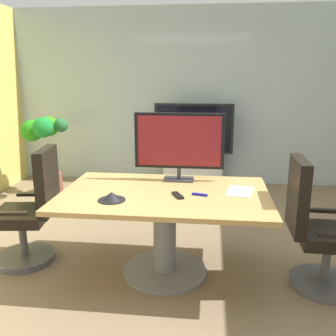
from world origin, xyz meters
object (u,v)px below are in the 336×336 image
object	(u,v)px
office_chair_left	(31,216)
conference_phone	(112,197)
office_chair_right	(316,235)
potted_plant	(45,144)
conference_table	(165,215)
remote_control	(178,195)
tv_monitor	(179,143)
wall_display_unit	(193,160)

from	to	relation	value
office_chair_left	conference_phone	distance (m)	0.98
office_chair_right	potted_plant	bearing A→B (deg)	58.02
office_chair_right	conference_table	bearing A→B (deg)	87.88
office_chair_left	remote_control	xyz separation A→B (m)	(1.38, -0.17, 0.31)
office_chair_left	tv_monitor	distance (m)	1.54
office_chair_right	potted_plant	world-z (taller)	potted_plant
wall_display_unit	conference_table	bearing A→B (deg)	-92.57
conference_table	conference_phone	size ratio (longest dim) A/B	8.04
conference_table	remote_control	distance (m)	0.27
wall_display_unit	tv_monitor	bearing A→B (deg)	-90.77
tv_monitor	conference_phone	xyz separation A→B (m)	(-0.48, -0.66, -0.33)
office_chair_left	wall_display_unit	distance (m)	2.92
conference_table	office_chair_left	world-z (taller)	office_chair_left
tv_monitor	remote_control	bearing A→B (deg)	-86.13
conference_table	remote_control	size ratio (longest dim) A/B	10.40
wall_display_unit	conference_phone	bearing A→B (deg)	-100.01
conference_table	wall_display_unit	world-z (taller)	wall_display_unit
wall_display_unit	potted_plant	size ratio (longest dim) A/B	1.13
conference_table	office_chair_right	xyz separation A→B (m)	(1.26, -0.08, -0.09)
office_chair_left	wall_display_unit	world-z (taller)	wall_display_unit
wall_display_unit	office_chair_right	bearing A→B (deg)	-67.24
office_chair_left	office_chair_right	bearing A→B (deg)	79.02
conference_table	wall_display_unit	bearing A→B (deg)	87.43
office_chair_right	wall_display_unit	world-z (taller)	wall_display_unit
office_chair_left	office_chair_right	xyz separation A→B (m)	(2.52, -0.14, 0.00)
office_chair_left	tv_monitor	bearing A→B (deg)	96.15
conference_table	potted_plant	world-z (taller)	potted_plant
tv_monitor	potted_plant	bearing A→B (deg)	141.32
wall_display_unit	conference_phone	distance (m)	2.96
office_chair_right	remote_control	bearing A→B (deg)	92.55
conference_phone	remote_control	xyz separation A→B (m)	(0.52, 0.16, -0.02)
conference_table	conference_phone	xyz separation A→B (m)	(-0.39, -0.26, 0.23)
tv_monitor	wall_display_unit	size ratio (longest dim) A/B	0.64
remote_control	office_chair_left	bearing A→B (deg)	147.87
office_chair_left	remote_control	world-z (taller)	office_chair_left
wall_display_unit	potted_plant	bearing A→B (deg)	-165.63
office_chair_left	conference_phone	size ratio (longest dim) A/B	4.95
potted_plant	conference_phone	xyz separation A→B (m)	(1.63, -2.35, 0.04)
office_chair_left	office_chair_right	distance (m)	2.52
conference_table	conference_phone	world-z (taller)	conference_phone
tv_monitor	potted_plant	world-z (taller)	tv_monitor
office_chair_left	wall_display_unit	bearing A→B (deg)	144.14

